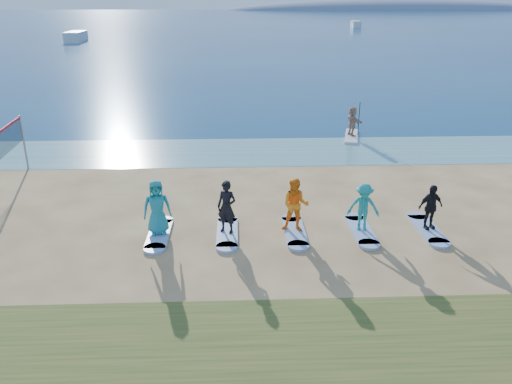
{
  "coord_description": "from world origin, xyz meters",
  "views": [
    {
      "loc": [
        -1.35,
        -14.19,
        7.47
      ],
      "look_at": [
        -0.68,
        2.0,
        1.1
      ],
      "focal_mm": 35.0,
      "sensor_mm": 36.0,
      "label": 1
    }
  ],
  "objects_px": {
    "student_0": "(157,207)",
    "student_4": "(431,207)",
    "student_1": "(227,207)",
    "student_3": "(363,207)",
    "surfboard_1": "(227,233)",
    "student_2": "(296,205)",
    "surfboard_4": "(427,229)",
    "paddleboarder": "(353,121)",
    "boat_offshore_a": "(76,42)",
    "surfboard_3": "(361,230)",
    "surfboard_0": "(159,234)",
    "paddleboard": "(351,136)",
    "boat_offshore_b": "(356,27)",
    "surfboard_2": "(295,232)"
  },
  "relations": [
    {
      "from": "student_2",
      "to": "student_3",
      "type": "height_order",
      "value": "student_2"
    },
    {
      "from": "surfboard_4",
      "to": "student_4",
      "type": "relative_size",
      "value": 1.41
    },
    {
      "from": "boat_offshore_b",
      "to": "student_0",
      "type": "xyz_separation_m",
      "value": [
        -33.87,
        -118.7,
        1.02
      ]
    },
    {
      "from": "student_0",
      "to": "surfboard_1",
      "type": "bearing_deg",
      "value": -11.37
    },
    {
      "from": "boat_offshore_b",
      "to": "surfboard_1",
      "type": "bearing_deg",
      "value": -101.03
    },
    {
      "from": "surfboard_2",
      "to": "surfboard_0",
      "type": "bearing_deg",
      "value": 180.0
    },
    {
      "from": "surfboard_0",
      "to": "student_3",
      "type": "xyz_separation_m",
      "value": [
        6.85,
        0.0,
        0.87
      ]
    },
    {
      "from": "surfboard_0",
      "to": "surfboard_2",
      "type": "bearing_deg",
      "value": 0.0
    },
    {
      "from": "surfboard_2",
      "to": "student_3",
      "type": "height_order",
      "value": "student_3"
    },
    {
      "from": "student_2",
      "to": "surfboard_4",
      "type": "distance_m",
      "value": 4.67
    },
    {
      "from": "boat_offshore_a",
      "to": "boat_offshore_b",
      "type": "height_order",
      "value": "boat_offshore_a"
    },
    {
      "from": "student_2",
      "to": "boat_offshore_a",
      "type": "bearing_deg",
      "value": 122.32
    },
    {
      "from": "surfboard_3",
      "to": "student_0",
      "type": "bearing_deg",
      "value": 180.0
    },
    {
      "from": "student_1",
      "to": "student_3",
      "type": "distance_m",
      "value": 4.57
    },
    {
      "from": "student_0",
      "to": "surfboard_3",
      "type": "bearing_deg",
      "value": -11.37
    },
    {
      "from": "paddleboard",
      "to": "boat_offshore_a",
      "type": "xyz_separation_m",
      "value": [
        -34.55,
        65.74,
        -0.06
      ]
    },
    {
      "from": "paddleboard",
      "to": "surfboard_0",
      "type": "xyz_separation_m",
      "value": [
        -9.2,
        -12.14,
        -0.01
      ]
    },
    {
      "from": "student_1",
      "to": "surfboard_4",
      "type": "height_order",
      "value": "student_1"
    },
    {
      "from": "surfboard_1",
      "to": "surfboard_4",
      "type": "xyz_separation_m",
      "value": [
        6.85,
        0.0,
        0.0
      ]
    },
    {
      "from": "student_1",
      "to": "surfboard_3",
      "type": "bearing_deg",
      "value": 24.84
    },
    {
      "from": "boat_offshore_a",
      "to": "student_0",
      "type": "relative_size",
      "value": 3.81
    },
    {
      "from": "boat_offshore_a",
      "to": "surfboard_3",
      "type": "xyz_separation_m",
      "value": [
        32.2,
        -77.87,
        0.04
      ]
    },
    {
      "from": "paddleboard",
      "to": "student_2",
      "type": "distance_m",
      "value": 13.02
    },
    {
      "from": "student_0",
      "to": "student_4",
      "type": "height_order",
      "value": "student_0"
    },
    {
      "from": "paddleboard",
      "to": "surfboard_1",
      "type": "relative_size",
      "value": 1.36
    },
    {
      "from": "surfboard_1",
      "to": "student_4",
      "type": "bearing_deg",
      "value": 0.0
    },
    {
      "from": "paddleboarder",
      "to": "surfboard_1",
      "type": "height_order",
      "value": "paddleboarder"
    },
    {
      "from": "surfboard_3",
      "to": "student_3",
      "type": "relative_size",
      "value": 1.34
    },
    {
      "from": "surfboard_1",
      "to": "student_2",
      "type": "distance_m",
      "value": 2.48
    },
    {
      "from": "student_3",
      "to": "paddleboarder",
      "type": "bearing_deg",
      "value": 89.73
    },
    {
      "from": "student_1",
      "to": "student_3",
      "type": "height_order",
      "value": "student_1"
    },
    {
      "from": "boat_offshore_a",
      "to": "surfboard_3",
      "type": "relative_size",
      "value": 3.24
    },
    {
      "from": "surfboard_4",
      "to": "student_4",
      "type": "distance_m",
      "value": 0.83
    },
    {
      "from": "paddleboarder",
      "to": "student_2",
      "type": "relative_size",
      "value": 0.88
    },
    {
      "from": "surfboard_0",
      "to": "student_0",
      "type": "bearing_deg",
      "value": 0.0
    },
    {
      "from": "student_0",
      "to": "surfboard_4",
      "type": "relative_size",
      "value": 0.85
    },
    {
      "from": "surfboard_1",
      "to": "surfboard_4",
      "type": "distance_m",
      "value": 6.85
    },
    {
      "from": "surfboard_0",
      "to": "student_0",
      "type": "distance_m",
      "value": 0.98
    },
    {
      "from": "student_3",
      "to": "surfboard_0",
      "type": "bearing_deg",
      "value": -169.34
    },
    {
      "from": "surfboard_1",
      "to": "surfboard_2",
      "type": "xyz_separation_m",
      "value": [
        2.28,
        0.0,
        0.0
      ]
    },
    {
      "from": "paddleboard",
      "to": "student_0",
      "type": "relative_size",
      "value": 1.61
    },
    {
      "from": "surfboard_0",
      "to": "student_3",
      "type": "relative_size",
      "value": 1.34
    },
    {
      "from": "surfboard_2",
      "to": "boat_offshore_b",
      "type": "bearing_deg",
      "value": 76.13
    },
    {
      "from": "student_1",
      "to": "surfboard_2",
      "type": "relative_size",
      "value": 0.82
    },
    {
      "from": "surfboard_0",
      "to": "surfboard_3",
      "type": "distance_m",
      "value": 6.85
    },
    {
      "from": "boat_offshore_a",
      "to": "surfboard_1",
      "type": "distance_m",
      "value": 82.63
    },
    {
      "from": "boat_offshore_b",
      "to": "student_2",
      "type": "distance_m",
      "value": 122.27
    },
    {
      "from": "paddleboard",
      "to": "surfboard_1",
      "type": "bearing_deg",
      "value": -105.82
    },
    {
      "from": "surfboard_1",
      "to": "surfboard_3",
      "type": "height_order",
      "value": "same"
    },
    {
      "from": "boat_offshore_b",
      "to": "surfboard_1",
      "type": "distance_m",
      "value": 122.83
    }
  ]
}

